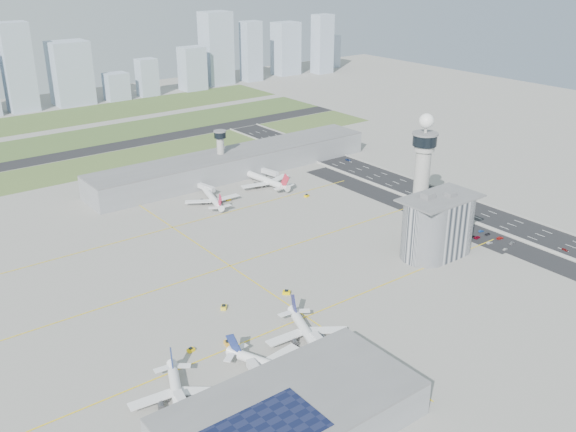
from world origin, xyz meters
TOP-DOWN VIEW (x-y plane):
  - ground at (0.00, 0.00)m, footprint 1000.00×1000.00m
  - grass_strip_0 at (-20.00, 225.00)m, footprint 480.00×50.00m
  - grass_strip_1 at (-20.00, 300.00)m, footprint 480.00×60.00m
  - grass_strip_2 at (-20.00, 380.00)m, footprint 480.00×70.00m
  - runway at (-20.00, 262.00)m, footprint 480.00×22.00m
  - highway at (115.00, 0.00)m, footprint 28.00×500.00m
  - barrier_left at (101.00, 0.00)m, footprint 0.60×500.00m
  - barrier_right at (129.00, 0.00)m, footprint 0.60×500.00m
  - landside_road at (90.00, -10.00)m, footprint 18.00×260.00m
  - parking_lot at (88.00, -22.00)m, footprint 20.00×44.00m
  - taxiway_line_h_0 at (-40.00, -30.00)m, footprint 260.00×0.60m
  - taxiway_line_h_1 at (-40.00, 30.00)m, footprint 260.00×0.60m
  - taxiway_line_h_2 at (-40.00, 90.00)m, footprint 260.00×0.60m
  - taxiway_line_v at (-40.00, 30.00)m, footprint 0.60×260.00m
  - control_tower at (72.00, 8.00)m, footprint 14.00×14.00m
  - secondary_tower at (30.00, 150.00)m, footprint 8.60×8.60m
  - admin_building at (51.99, -22.00)m, footprint 42.00×24.00m
  - terminal_pier at (40.00, 148.00)m, footprint 210.00×32.00m
  - near_terminal at (-88.07, -82.02)m, footprint 84.00×42.00m
  - airplane_near_a at (-110.74, -47.53)m, footprint 46.02×49.27m
  - airplane_near_b at (-74.42, -53.22)m, footprint 46.32×49.42m
  - airplane_near_c at (-51.21, -44.95)m, footprint 45.86×49.58m
  - airplane_far_a at (-2.11, 109.35)m, footprint 44.49×48.74m
  - airplane_far_b at (42.44, 115.26)m, footprint 41.71×48.08m
  - jet_bridge_near_0 at (-113.00, -61.00)m, footprint 5.39×14.31m
  - jet_bridge_near_1 at (-83.00, -61.00)m, footprint 5.39×14.31m
  - jet_bridge_near_2 at (-53.00, -61.00)m, footprint 5.39×14.31m
  - jet_bridge_far_0 at (2.00, 132.00)m, footprint 5.39×14.31m
  - jet_bridge_far_1 at (52.00, 132.00)m, footprint 5.39×14.31m
  - tug_0 at (-91.60, -22.56)m, footprint 3.10×2.38m
  - tug_1 at (-77.81, -27.61)m, footprint 3.06×3.91m
  - tug_2 at (-64.29, -3.07)m, footprint 3.93×4.02m
  - tug_3 at (-34.70, -9.23)m, footprint 4.01×4.03m
  - tug_4 at (7.70, 106.18)m, footprint 2.75×1.91m
  - tug_5 at (50.60, 81.73)m, footprint 3.51×2.85m
  - car_lot_0 at (83.58, -41.75)m, footprint 3.47×1.58m
  - car_lot_1 at (83.65, -32.06)m, footprint 3.79×1.74m
  - car_lot_2 at (84.18, -23.62)m, footprint 4.39×2.22m
  - car_lot_3 at (83.13, -21.10)m, footprint 4.18×2.26m
  - car_lot_4 at (83.91, -10.37)m, footprint 3.26×1.39m
  - car_lot_5 at (83.54, -2.66)m, footprint 3.62×1.77m
  - car_lot_6 at (92.89, -39.36)m, footprint 4.23×2.45m
  - car_lot_7 at (93.38, -31.59)m, footprint 4.60×2.10m
  - car_lot_8 at (92.55, -24.20)m, footprint 3.81×1.67m
  - car_lot_9 at (92.97, -19.69)m, footprint 3.45×1.69m
  - car_lot_10 at (93.34, -12.14)m, footprint 4.46×2.13m
  - car_lot_11 at (92.37, -4.81)m, footprint 4.24×2.29m
  - car_hw_0 at (107.73, -61.00)m, footprint 1.75×3.39m
  - car_hw_1 at (114.43, 39.83)m, footprint 1.77×3.90m
  - car_hw_2 at (122.49, 121.78)m, footprint 2.44×4.64m
  - car_hw_4 at (107.27, 180.75)m, footprint 1.53×3.77m
  - skyline_bldg_8 at (-19.42, 431.56)m, footprint 26.33×21.06m
  - skyline_bldg_9 at (30.27, 432.32)m, footprint 36.96×29.57m
  - skyline_bldg_10 at (73.27, 423.68)m, footprint 23.01×18.41m
  - skyline_bldg_11 at (108.28, 423.34)m, footprint 20.22×16.18m
  - skyline_bldg_12 at (162.17, 421.29)m, footprint 26.14×20.92m
  - skyline_bldg_13 at (201.27, 433.27)m, footprint 32.26×25.81m
  - skyline_bldg_14 at (244.74, 426.38)m, footprint 21.59×17.28m
  - skyline_bldg_15 at (302.83, 435.54)m, footprint 30.25×24.20m
  - skyline_bldg_16 at (345.49, 415.96)m, footprint 23.04×18.43m
  - skyline_bldg_17 at (382.05, 443.29)m, footprint 22.64×18.11m

SIDE VIEW (x-z plane):
  - ground at x=0.00m, z-range 0.00..0.00m
  - taxiway_line_h_0 at x=-40.00m, z-range 0.00..0.01m
  - taxiway_line_h_1 at x=-40.00m, z-range 0.00..0.01m
  - taxiway_line_h_2 at x=-40.00m, z-range 0.00..0.01m
  - taxiway_line_v at x=-40.00m, z-range 0.00..0.01m
  - grass_strip_0 at x=-20.00m, z-range 0.00..0.08m
  - grass_strip_1 at x=-20.00m, z-range 0.00..0.08m
  - grass_strip_2 at x=-20.00m, z-range 0.00..0.08m
  - landside_road at x=90.00m, z-range 0.00..0.08m
  - highway at x=115.00m, z-range 0.00..0.10m
  - parking_lot at x=88.00m, z-range 0.00..0.10m
  - runway at x=-20.00m, z-range 0.01..0.11m
  - car_lot_9 at x=92.97m, z-range 0.00..1.09m
  - car_lot_4 at x=83.91m, z-range 0.00..1.10m
  - car_hw_0 at x=107.73m, z-range 0.00..1.10m
  - car_lot_6 at x=92.89m, z-range 0.00..1.11m
  - car_lot_5 at x=83.54m, z-range 0.00..1.14m
  - car_lot_3 at x=83.13m, z-range 0.00..1.15m
  - car_lot_0 at x=83.58m, z-range 0.00..1.16m
  - car_lot_11 at x=92.37m, z-range 0.00..1.17m
  - car_lot_2 at x=84.18m, z-range 0.00..1.19m
  - barrier_left at x=101.00m, z-range 0.00..1.20m
  - barrier_right at x=129.00m, z-range 0.00..1.20m
  - car_lot_1 at x=83.65m, z-range 0.00..1.20m
  - car_lot_10 at x=93.34m, z-range 0.00..1.23m
  - car_hw_1 at x=114.43m, z-range 0.00..1.24m
  - car_hw_2 at x=122.49m, z-range 0.00..1.24m
  - car_lot_8 at x=92.55m, z-range 0.00..1.28m
  - car_hw_4 at x=107.27m, z-range 0.00..1.28m
  - car_lot_7 at x=93.38m, z-range 0.00..1.30m
  - tug_4 at x=7.70m, z-range 0.00..1.59m
  - tug_0 at x=-91.60m, z-range 0.00..1.64m
  - tug_5 at x=50.60m, z-range 0.00..1.77m
  - tug_2 at x=-64.29m, z-range 0.00..1.94m
  - tug_3 at x=-34.70m, z-range 0.00..1.96m
  - tug_1 at x=-77.81m, z-range 0.00..2.03m
  - jet_bridge_near_0 at x=-113.00m, z-range 0.00..5.70m
  - jet_bridge_near_1 at x=-83.00m, z-range 0.00..5.70m
  - jet_bridge_near_2 at x=-53.00m, z-range 0.00..5.70m
  - jet_bridge_far_0 at x=2.00m, z-range 0.00..5.70m
  - jet_bridge_far_1 at x=52.00m, z-range 0.00..5.70m
  - airplane_near_b at x=-74.42m, z-range 0.00..11.03m
  - airplane_near_a at x=-110.74m, z-range 0.00..11.06m
  - airplane_near_c at x=-51.21m, z-range 0.00..11.33m
  - airplane_far_a at x=-2.11m, z-range 0.00..11.45m
  - airplane_far_b at x=42.44m, z-range 0.00..12.77m
  - near_terminal at x=-88.07m, z-range -0.07..12.93m
  - terminal_pier at x=40.00m, z-range 0.00..15.80m
  - skyline_bldg_10 at x=73.27m, z-range 0.00..27.75m
  - admin_building at x=51.99m, z-range -1.45..32.05m
  - secondary_tower at x=30.00m, z-range 2.85..34.75m
  - skyline_bldg_11 at x=108.28m, z-range 0.00..38.97m
  - skyline_bldg_17 at x=382.05m, z-range 0.00..41.06m
  - skyline_bldg_12 at x=162.17m, z-range 0.00..46.89m
  - skyline_bldg_9 at x=30.27m, z-range 0.00..62.11m
  - skyline_bldg_15 at x=302.83m, z-range 0.00..63.40m
  - skyline_bldg_14 at x=244.74m, z-range 0.00..68.75m
  - control_tower at x=72.00m, z-range 2.79..67.29m
  - skyline_bldg_16 at x=345.49m, z-range 0.00..71.56m
  - skyline_bldg_13 at x=201.27m, z-range 0.00..81.20m
  - skyline_bldg_8 at x=-19.42m, z-range 0.00..83.39m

